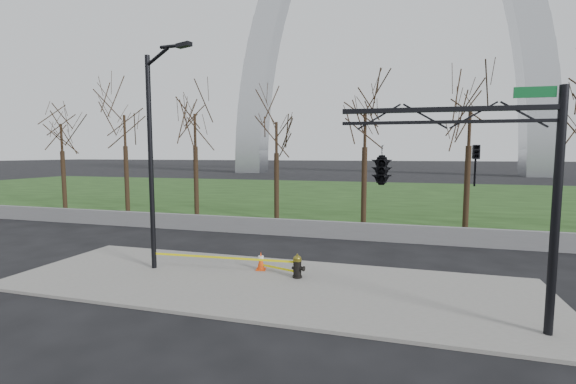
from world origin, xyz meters
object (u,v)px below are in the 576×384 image
(traffic_cone, at_px, (261,261))
(traffic_signal_mast, at_px, (413,165))
(street_light, at_px, (154,147))
(fire_hydrant, at_px, (298,267))

(traffic_cone, height_order, traffic_signal_mast, traffic_signal_mast)
(street_light, distance_m, traffic_signal_mast, 9.35)
(street_light, relative_size, traffic_signal_mast, 1.37)
(street_light, bearing_deg, traffic_cone, 32.98)
(fire_hydrant, relative_size, traffic_cone, 1.24)
(fire_hydrant, xyz_separation_m, traffic_cone, (-1.56, 0.52, -0.05))
(traffic_signal_mast, bearing_deg, fire_hydrant, 138.85)
(street_light, height_order, traffic_signal_mast, street_light)
(traffic_cone, bearing_deg, street_light, -165.79)
(street_light, bearing_deg, fire_hydrant, 23.46)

